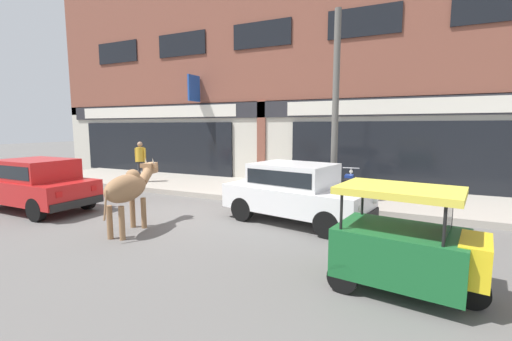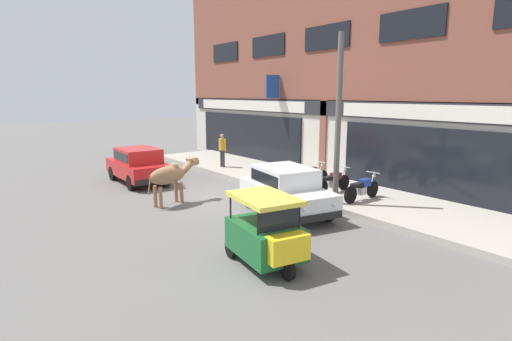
{
  "view_description": "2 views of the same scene",
  "coord_description": "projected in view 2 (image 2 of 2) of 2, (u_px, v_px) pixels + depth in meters",
  "views": [
    {
      "loc": [
        5.84,
        -7.08,
        2.36
      ],
      "look_at": [
        2.03,
        1.0,
        1.21
      ],
      "focal_mm": 24.0,
      "sensor_mm": 36.0,
      "label": 1
    },
    {
      "loc": [
        12.15,
        -7.05,
        3.67
      ],
      "look_at": [
        1.48,
        1.0,
        1.09
      ],
      "focal_mm": 28.0,
      "sensor_mm": 36.0,
      "label": 2
    }
  ],
  "objects": [
    {
      "name": "cow",
      "position": [
        170.0,
        175.0,
        13.24
      ],
      "size": [
        0.88,
        2.12,
        1.61
      ],
      "color": "#936B47",
      "rests_on": "ground"
    },
    {
      "name": "motorcycle_2",
      "position": [
        362.0,
        189.0,
        13.25
      ],
      "size": [
        0.52,
        1.81,
        0.88
      ],
      "color": "black",
      "rests_on": "sidewalk"
    },
    {
      "name": "car_1",
      "position": [
        138.0,
        164.0,
        16.53
      ],
      "size": [
        3.64,
        1.66,
        1.46
      ],
      "color": "black",
      "rests_on": "ground"
    },
    {
      "name": "auto_rickshaw",
      "position": [
        267.0,
        236.0,
        8.59
      ],
      "size": [
        2.08,
        1.41,
        1.52
      ],
      "color": "black",
      "rests_on": "ground"
    },
    {
      "name": "pedestrian",
      "position": [
        222.0,
        147.0,
        19.15
      ],
      "size": [
        0.5,
        0.32,
        1.6
      ],
      "color": "#2D2D33",
      "rests_on": "sidewalk"
    },
    {
      "name": "ground_plane",
      "position": [
        209.0,
        197.0,
        14.38
      ],
      "size": [
        90.0,
        90.0,
        0.0
      ],
      "primitive_type": "plane",
      "color": "#605E5B"
    },
    {
      "name": "sidewalk",
      "position": [
        292.0,
        180.0,
        16.74
      ],
      "size": [
        19.0,
        3.64,
        0.18
      ],
      "primitive_type": "cube",
      "color": "#A8A093",
      "rests_on": "ground"
    },
    {
      "name": "motorcycle_0",
      "position": [
        308.0,
        175.0,
        15.4
      ],
      "size": [
        0.59,
        1.8,
        0.88
      ],
      "color": "black",
      "rests_on": "sidewalk"
    },
    {
      "name": "car_0",
      "position": [
        286.0,
        188.0,
        12.27
      ],
      "size": [
        3.81,
        2.24,
        1.46
      ],
      "color": "black",
      "rests_on": "ground"
    },
    {
      "name": "utility_pole",
      "position": [
        338.0,
        121.0,
        12.4
      ],
      "size": [
        0.18,
        0.18,
        5.32
      ],
      "primitive_type": "cylinder",
      "color": "#595651",
      "rests_on": "sidewalk"
    },
    {
      "name": "shop_building",
      "position": [
        330.0,
        67.0,
        17.08
      ],
      "size": [
        23.0,
        1.4,
        9.99
      ],
      "color": "brown",
      "rests_on": "ground"
    },
    {
      "name": "motorcycle_1",
      "position": [
        333.0,
        182.0,
        14.3
      ],
      "size": [
        0.52,
        1.81,
        0.88
      ],
      "color": "black",
      "rests_on": "sidewalk"
    }
  ]
}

